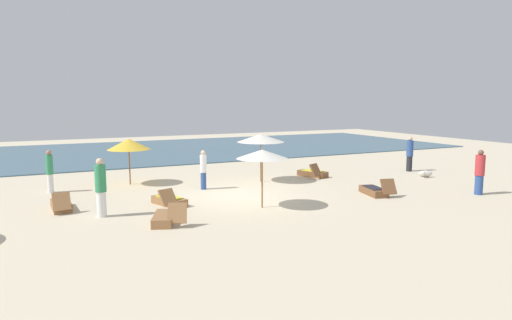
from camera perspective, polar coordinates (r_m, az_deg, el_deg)
ground_plane at (r=18.81m, az=-2.83°, el=-4.37°), size 60.00×60.00×0.00m
ocean_water at (r=34.88m, az=-14.01°, el=1.03°), size 48.00×16.00×0.06m
umbrella_0 at (r=21.68m, az=-15.32°, el=1.88°), size 1.92×1.92×2.09m
umbrella_1 at (r=16.43m, az=0.76°, el=0.71°), size 1.84×1.84×2.09m
umbrella_2 at (r=21.57m, az=0.58°, el=2.71°), size 2.21×2.21×2.25m
lounger_0 at (r=17.36m, az=-10.60°, el=-4.91°), size 1.10×1.77×0.72m
lounger_1 at (r=19.47m, az=14.37°, el=-3.66°), size 0.95×1.74×0.73m
lounger_2 at (r=17.74m, az=-22.75°, el=-5.13°), size 0.65×1.67×0.73m
lounger_3 at (r=23.33m, az=6.98°, el=-1.62°), size 1.16×1.74×0.74m
lounger_4 at (r=14.94m, az=-11.09°, el=-7.00°), size 1.14×1.74×0.74m
person_0 at (r=26.13m, az=18.32°, el=0.74°), size 0.50×0.50×1.87m
person_1 at (r=16.12m, az=-18.49°, el=-3.18°), size 0.41×0.41×1.96m
person_2 at (r=21.03m, az=-23.96°, el=-1.20°), size 0.40×0.40×1.78m
person_3 at (r=20.03m, az=-6.48°, el=-1.15°), size 0.39×0.39×1.69m
person_4 at (r=20.89m, az=25.73°, el=-1.35°), size 0.46×0.46×1.83m
dog at (r=24.45m, az=20.01°, el=-1.59°), size 0.77×0.56×0.36m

